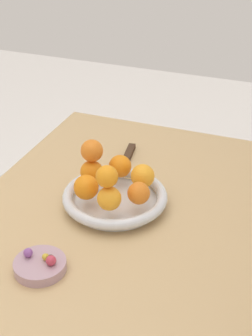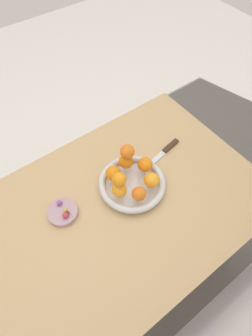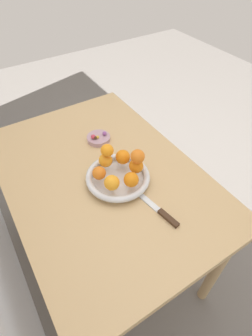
% 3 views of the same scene
% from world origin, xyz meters
% --- Properties ---
extents(dining_table, '(1.10, 0.76, 0.74)m').
position_xyz_m(dining_table, '(0.00, 0.00, 0.65)').
color(dining_table, tan).
rests_on(dining_table, ground_plane).
extents(fruit_bowl, '(0.26, 0.26, 0.04)m').
position_xyz_m(fruit_bowl, '(-0.08, -0.04, 0.76)').
color(fruit_bowl, silver).
rests_on(fruit_bowl, dining_table).
extents(candy_dish, '(0.11, 0.11, 0.02)m').
position_xyz_m(candy_dish, '(0.20, -0.10, 0.75)').
color(candy_dish, '#B28C99').
rests_on(candy_dish, dining_table).
extents(orange_0, '(0.06, 0.06, 0.06)m').
position_xyz_m(orange_0, '(-0.10, -0.11, 0.81)').
color(orange_0, orange).
rests_on(orange_0, fruit_bowl).
extents(orange_1, '(0.06, 0.06, 0.06)m').
position_xyz_m(orange_1, '(-0.03, -0.09, 0.81)').
color(orange_1, orange).
rests_on(orange_1, fruit_bowl).
extents(orange_2, '(0.06, 0.06, 0.06)m').
position_xyz_m(orange_2, '(-0.01, -0.02, 0.81)').
color(orange_2, orange).
rests_on(orange_2, fruit_bowl).
extents(orange_3, '(0.05, 0.05, 0.05)m').
position_xyz_m(orange_3, '(-0.06, 0.03, 0.81)').
color(orange_3, orange).
rests_on(orange_3, fruit_bowl).
extents(orange_4, '(0.06, 0.06, 0.06)m').
position_xyz_m(orange_4, '(-0.13, 0.02, 0.81)').
color(orange_4, orange).
rests_on(orange_4, fruit_bowl).
extents(orange_5, '(0.06, 0.06, 0.06)m').
position_xyz_m(orange_5, '(-0.15, -0.05, 0.81)').
color(orange_5, orange).
rests_on(orange_5, fruit_bowl).
extents(orange_6, '(0.05, 0.05, 0.05)m').
position_xyz_m(orange_6, '(-0.01, -0.03, 0.86)').
color(orange_6, orange).
rests_on(orange_6, orange_2).
extents(orange_7, '(0.06, 0.06, 0.06)m').
position_xyz_m(orange_7, '(-0.11, -0.11, 0.87)').
color(orange_7, orange).
rests_on(orange_7, orange_0).
extents(candy_ball_0, '(0.02, 0.02, 0.02)m').
position_xyz_m(candy_ball_0, '(0.19, -0.07, 0.77)').
color(candy_ball_0, '#472819').
rests_on(candy_ball_0, candy_dish).
extents(candy_ball_1, '(0.02, 0.02, 0.02)m').
position_xyz_m(candy_ball_1, '(0.19, -0.09, 0.77)').
color(candy_ball_1, gold).
rests_on(candy_ball_1, candy_dish).
extents(candy_ball_2, '(0.02, 0.02, 0.02)m').
position_xyz_m(candy_ball_2, '(0.20, -0.07, 0.77)').
color(candy_ball_2, '#C6384C').
rests_on(candy_ball_2, candy_dish).
extents(candy_ball_3, '(0.02, 0.02, 0.02)m').
position_xyz_m(candy_ball_3, '(0.19, -0.13, 0.77)').
color(candy_ball_3, '#8C4C99').
rests_on(candy_ball_3, candy_dish).
extents(knife, '(0.26, 0.06, 0.01)m').
position_xyz_m(knife, '(-0.27, -0.09, 0.75)').
color(knife, '#3F2819').
rests_on(knife, dining_table).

